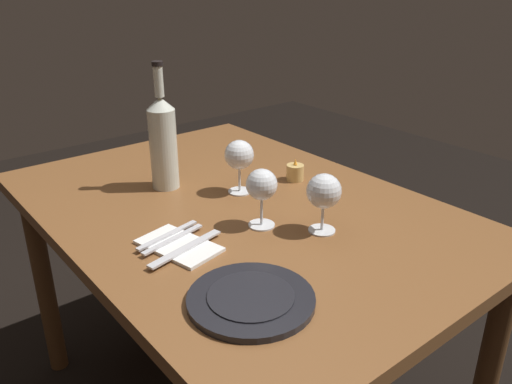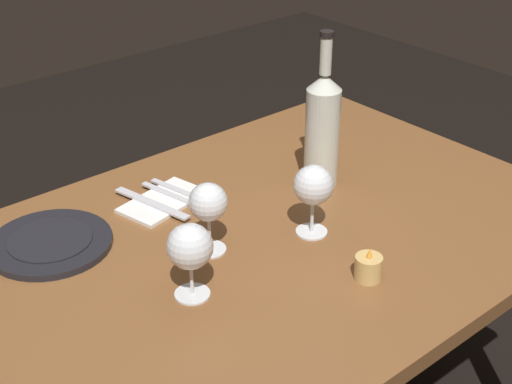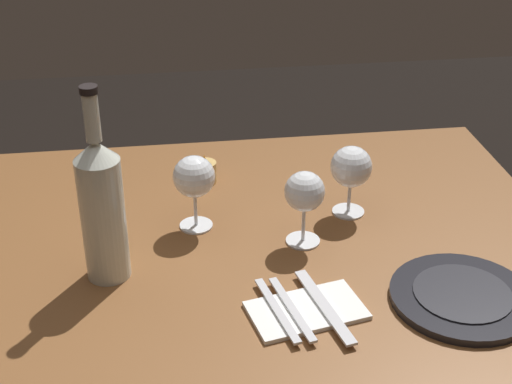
{
  "view_description": "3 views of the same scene",
  "coord_description": "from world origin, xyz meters",
  "views": [
    {
      "loc": [
        1.02,
        -0.76,
        1.33
      ],
      "look_at": [
        0.06,
        0.02,
        0.8
      ],
      "focal_mm": 36.51,
      "sensor_mm": 36.0,
      "label": 1
    },
    {
      "loc": [
        0.88,
        0.99,
        1.58
      ],
      "look_at": [
        0.05,
        0.01,
        0.86
      ],
      "focal_mm": 52.85,
      "sensor_mm": 36.0,
      "label": 2
    },
    {
      "loc": [
        -0.12,
        -1.22,
        1.53
      ],
      "look_at": [
        0.06,
        0.07,
        0.81
      ],
      "focal_mm": 52.73,
      "sensor_mm": 36.0,
      "label": 3
    }
  ],
  "objects": [
    {
      "name": "fork_inner",
      "position": [
        0.08,
        -0.24,
        0.75
      ],
      "size": [
        0.05,
        0.18,
        0.0
      ],
      "color": "silver",
      "rests_on": "folded_napkin"
    },
    {
      "name": "wine_glass_left",
      "position": [
        -0.06,
        0.06,
        0.85
      ],
      "size": [
        0.08,
        0.08,
        0.15
      ],
      "color": "white",
      "rests_on": "dining_table"
    },
    {
      "name": "fork_outer",
      "position": [
        0.05,
        -0.24,
        0.75
      ],
      "size": [
        0.05,
        0.18,
        0.0
      ],
      "color": "silver",
      "rests_on": "folded_napkin"
    },
    {
      "name": "votive_candle",
      "position": [
        -0.03,
        0.24,
        0.76
      ],
      "size": [
        0.05,
        0.05,
        0.07
      ],
      "color": "#DBB266",
      "rests_on": "dining_table"
    },
    {
      "name": "wine_glass_centre",
      "position": [
        0.14,
        -0.02,
        0.85
      ],
      "size": [
        0.08,
        0.08,
        0.15
      ],
      "color": "white",
      "rests_on": "dining_table"
    },
    {
      "name": "folded_napkin",
      "position": [
        0.1,
        -0.24,
        0.74
      ],
      "size": [
        0.21,
        0.15,
        0.01
      ],
      "color": "white",
      "rests_on": "dining_table"
    },
    {
      "name": "table_knife",
      "position": [
        0.13,
        -0.24,
        0.75
      ],
      "size": [
        0.06,
        0.21,
        0.0
      ],
      "color": "silver",
      "rests_on": "folded_napkin"
    },
    {
      "name": "dinner_plate",
      "position": [
        0.37,
        -0.24,
        0.75
      ],
      "size": [
        0.25,
        0.25,
        0.02
      ],
      "color": "black",
      "rests_on": "dining_table"
    },
    {
      "name": "wine_bottle",
      "position": [
        -0.23,
        -0.08,
        0.88
      ],
      "size": [
        0.08,
        0.08,
        0.36
      ],
      "color": "silver",
      "rests_on": "dining_table"
    },
    {
      "name": "dining_table",
      "position": [
        0.0,
        0.0,
        0.65
      ],
      "size": [
        1.3,
        0.9,
        0.74
      ],
      "color": "brown",
      "rests_on": "ground"
    },
    {
      "name": "wine_glass_right",
      "position": [
        0.25,
        0.07,
        0.84
      ],
      "size": [
        0.08,
        0.08,
        0.15
      ],
      "color": "white",
      "rests_on": "dining_table"
    }
  ]
}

